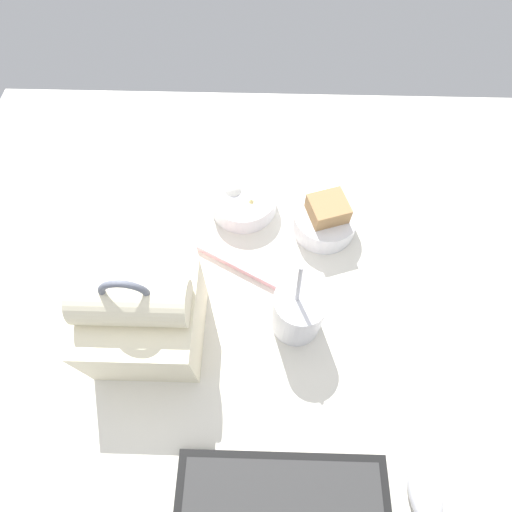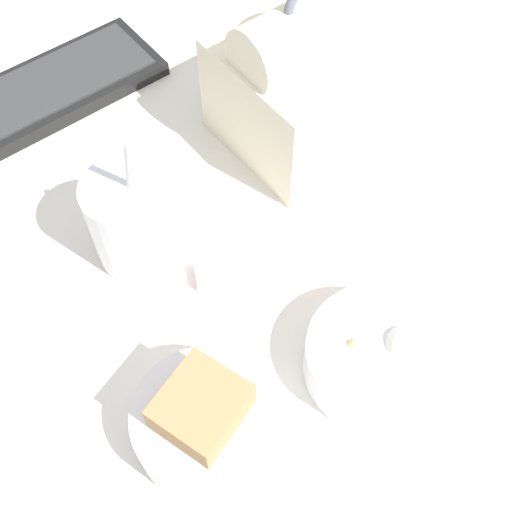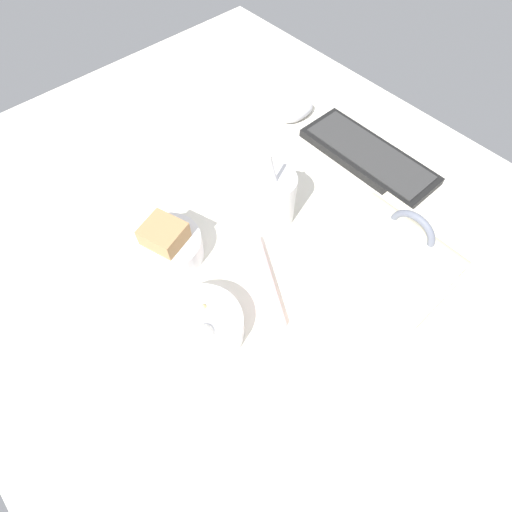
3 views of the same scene
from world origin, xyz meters
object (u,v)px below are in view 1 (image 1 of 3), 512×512
at_px(keyboard, 283,497).
at_px(chopstick_case, 240,264).
at_px(soup_cup, 298,312).
at_px(lunch_bag, 143,318).
at_px(bento_bowl_sandwich, 325,219).
at_px(bento_bowl_snacks, 243,200).
at_px(computer_mouse, 425,489).

relative_size(keyboard, chopstick_case, 1.79).
relative_size(soup_cup, chopstick_case, 1.05).
height_order(soup_cup, chopstick_case, soup_cup).
relative_size(lunch_bag, bento_bowl_sandwich, 1.71).
xyz_separation_m(soup_cup, bento_bowl_snacks, (0.10, -0.25, -0.03)).
bearing_deg(lunch_bag, bento_bowl_snacks, -117.85).
bearing_deg(computer_mouse, soup_cup, -54.39).
height_order(computer_mouse, chopstick_case, computer_mouse).
bearing_deg(bento_bowl_snacks, keyboard, 98.60).
bearing_deg(lunch_bag, soup_cup, -174.02).
bearing_deg(bento_bowl_sandwich, bento_bowl_snacks, -16.42).
bearing_deg(bento_bowl_snacks, computer_mouse, 119.36).
height_order(bento_bowl_snacks, chopstick_case, bento_bowl_snacks).
bearing_deg(computer_mouse, keyboard, 4.44).
bearing_deg(computer_mouse, chopstick_case, -52.00).
relative_size(bento_bowl_snacks, computer_mouse, 1.45).
height_order(bento_bowl_snacks, computer_mouse, bento_bowl_snacks).
height_order(bento_bowl_sandwich, computer_mouse, bento_bowl_sandwich).
bearing_deg(chopstick_case, soup_cup, 132.86).
distance_m(keyboard, chopstick_case, 0.39).
height_order(keyboard, bento_bowl_sandwich, bento_bowl_sandwich).
height_order(lunch_bag, computer_mouse, lunch_bag).
xyz_separation_m(bento_bowl_sandwich, chopstick_case, (0.17, 0.09, -0.02)).
bearing_deg(chopstick_case, bento_bowl_sandwich, -151.01).
distance_m(soup_cup, chopstick_case, 0.16).
bearing_deg(bento_bowl_snacks, lunch_bag, 62.15).
bearing_deg(chopstick_case, keyboard, 101.89).
bearing_deg(keyboard, bento_bowl_snacks, -81.40).
height_order(keyboard, lunch_bag, lunch_bag).
relative_size(soup_cup, bento_bowl_sandwich, 1.44).
xyz_separation_m(bento_bowl_sandwich, bento_bowl_snacks, (0.16, -0.05, -0.01)).
bearing_deg(computer_mouse, lunch_bag, -27.71).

